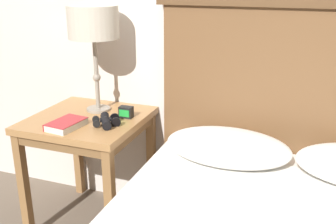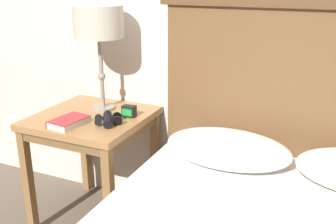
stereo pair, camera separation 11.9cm
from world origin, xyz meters
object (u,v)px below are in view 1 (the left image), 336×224
at_px(binoculars_pair, 106,121).
at_px(book_on_nightstand, 66,124).
at_px(table_lamp, 93,25).
at_px(alarm_clock, 126,112).
at_px(nightstand, 89,132).

bearing_deg(binoculars_pair, book_on_nightstand, -149.07).
distance_m(table_lamp, book_on_nightstand, 0.53).
xyz_separation_m(table_lamp, alarm_clock, (0.20, -0.05, -0.44)).
height_order(book_on_nightstand, binoculars_pair, binoculars_pair).
height_order(nightstand, binoculars_pair, binoculars_pair).
bearing_deg(table_lamp, nightstand, -90.25).
relative_size(nightstand, book_on_nightstand, 3.16).
distance_m(table_lamp, alarm_clock, 0.48).
distance_m(nightstand, binoculars_pair, 0.20).
relative_size(table_lamp, book_on_nightstand, 2.78).
distance_m(nightstand, alarm_clock, 0.24).
bearing_deg(nightstand, table_lamp, 89.75).
bearing_deg(nightstand, binoculars_pair, -25.58).
bearing_deg(nightstand, alarm_clock, 17.39).
height_order(book_on_nightstand, alarm_clock, alarm_clock).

